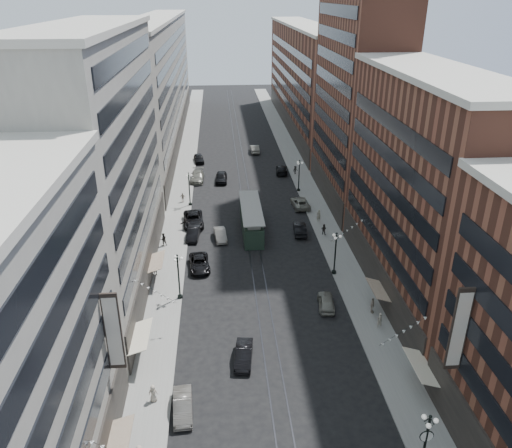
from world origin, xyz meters
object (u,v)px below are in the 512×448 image
object	(u,v)px
pedestrian_2	(155,270)
car_8	(197,177)
car_4	(326,301)
car_5	(244,355)
car_11	(300,203)
pedestrian_9	(295,170)
lamppost_se_near	(425,442)
pedestrian_7	(324,229)
lamppost_se_mid	(299,174)
lamppost_se_far	(335,252)
car_2	(199,263)
car_1	(183,406)
car_7	(193,219)
lamppost_sw_mid	(189,188)
pedestrian_6	(183,197)
lamppost_sw_far	(179,275)
pedestrian_extra_0	(380,320)
pedestrian_8	(319,216)
pedestrian_1	(153,393)
car_10	(300,229)
pedestrian_extra_2	(163,239)
pedestrian_4	(372,305)
car_12	(282,169)
pedestrian_5	(185,224)
car_14	(255,149)
car_13	(221,177)
car_extra_0	(220,235)
streetcar	(251,219)
car_9	(199,158)
car_extra_1	(193,233)

from	to	relation	value
pedestrian_2	car_8	size ratio (longest dim) A/B	0.26
car_4	car_5	size ratio (longest dim) A/B	0.96
car_11	pedestrian_9	xyz separation A→B (m)	(1.54, 15.62, 0.18)
lamppost_se_near	pedestrian_7	world-z (taller)	lamppost_se_near
lamppost_se_mid	pedestrian_7	xyz separation A→B (m)	(0.89, -17.29, -2.15)
lamppost_se_far	car_2	world-z (taller)	lamppost_se_far
car_1	car_7	bearing A→B (deg)	86.88
lamppost_sw_mid	pedestrian_6	size ratio (longest dim) A/B	3.51
lamppost_sw_far	pedestrian_extra_0	bearing A→B (deg)	-18.68
car_7	pedestrian_8	distance (m)	18.62
pedestrian_1	car_10	distance (m)	35.49
pedestrian_extra_2	car_2	bearing A→B (deg)	111.23
car_10	car_5	bearing A→B (deg)	74.63
lamppost_sw_far	car_4	xyz separation A→B (m)	(16.00, -2.86, -2.38)
pedestrian_7	pedestrian_8	bearing A→B (deg)	-61.99
lamppost_sw_mid	pedestrian_8	world-z (taller)	lamppost_sw_mid
pedestrian_4	lamppost_se_far	bearing A→B (deg)	32.40
pedestrian_2	car_12	xyz separation A→B (m)	(19.95, 36.60, -0.15)
pedestrian_5	pedestrian_7	bearing A→B (deg)	-17.22
pedestrian_9	lamppost_se_near	bearing A→B (deg)	-115.36
lamppost_se_near	car_14	size ratio (longest dim) A/B	1.13
lamppost_se_mid	car_13	size ratio (longest dim) A/B	1.09
pedestrian_7	pedestrian_extra_0	bearing A→B (deg)	123.17
car_extra_0	pedestrian_extra_0	size ratio (longest dim) A/B	2.59
pedestrian_8	pedestrian_9	xyz separation A→B (m)	(-0.27, 21.64, -0.18)
pedestrian_1	pedestrian_5	distance (m)	33.59
car_10	car_extra_0	size ratio (longest dim) A/B	1.09
car_1	car_7	size ratio (longest dim) A/B	0.70
lamppost_se_far	car_1	world-z (taller)	lamppost_se_far
car_14	pedestrian_8	world-z (taller)	pedestrian_8
lamppost_sw_far	pedestrian_4	world-z (taller)	lamppost_sw_far
lamppost_se_far	pedestrian_6	size ratio (longest dim) A/B	3.51
streetcar	car_14	xyz separation A→B (m)	(3.38, 38.35, -0.85)
pedestrian_7	pedestrian_8	xyz separation A→B (m)	(0.12, 4.39, 0.17)
pedestrian_5	lamppost_sw_far	bearing A→B (deg)	-96.57
streetcar	car_2	world-z (taller)	streetcar
lamppost_se_far	car_9	world-z (taller)	lamppost_se_far
car_extra_1	pedestrian_extra_0	world-z (taller)	pedestrian_extra_0
lamppost_se_far	car_1	bearing A→B (deg)	-129.41
car_7	pedestrian_7	size ratio (longest dim) A/B	3.87
car_extra_0	car_2	bearing A→B (deg)	-115.40
car_2	car_10	distance (m)	16.54
pedestrian_extra_0	pedestrian_extra_2	bearing A→B (deg)	-62.28
car_13	pedestrian_7	xyz separation A→B (m)	(14.11, -23.14, 0.08)
car_13	car_8	bearing A→B (deg)	172.15
car_9	pedestrian_7	bearing A→B (deg)	-69.24
car_5	car_14	distance (m)	66.89
pedestrian_5	lamppost_se_mid	bearing A→B (deg)	29.18
pedestrian_4	car_1	bearing A→B (deg)	140.29
lamppost_sw_far	car_12	distance (m)	45.04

